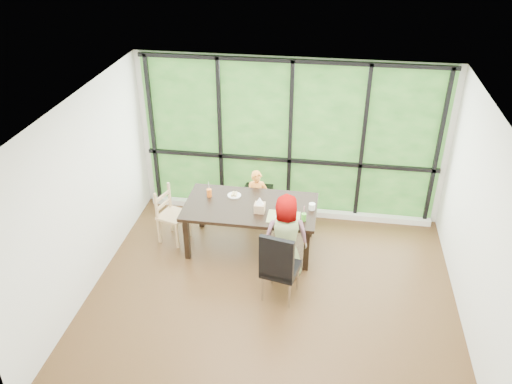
% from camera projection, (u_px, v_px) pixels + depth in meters
% --- Properties ---
extents(ground, '(5.00, 5.00, 0.00)m').
position_uv_depth(ground, '(271.00, 296.00, 7.16)').
color(ground, black).
rests_on(ground, ground).
extents(back_wall, '(5.00, 0.00, 5.00)m').
position_uv_depth(back_wall, '(290.00, 139.00, 8.40)').
color(back_wall, silver).
rests_on(back_wall, ground).
extents(foliage_backdrop, '(4.80, 0.02, 2.65)m').
position_uv_depth(foliage_backdrop, '(290.00, 140.00, 8.38)').
color(foliage_backdrop, '#21491A').
rests_on(foliage_backdrop, back_wall).
extents(window_mullions, '(4.80, 0.06, 2.65)m').
position_uv_depth(window_mullions, '(290.00, 141.00, 8.35)').
color(window_mullions, black).
rests_on(window_mullions, back_wall).
extents(window_sill, '(4.80, 0.12, 0.10)m').
position_uv_depth(window_sill, '(287.00, 211.00, 8.97)').
color(window_sill, silver).
rests_on(window_sill, ground).
extents(dining_table, '(2.07, 1.26, 0.75)m').
position_uv_depth(dining_table, '(251.00, 226.00, 7.97)').
color(dining_table, black).
rests_on(dining_table, ground).
extents(chair_window_leather, '(0.50, 0.50, 1.08)m').
position_uv_depth(chair_window_leather, '(259.00, 184.00, 8.78)').
color(chair_window_leather, black).
rests_on(chair_window_leather, ground).
extents(chair_interior_leather, '(0.55, 0.55, 1.08)m').
position_uv_depth(chair_interior_leather, '(281.00, 264.00, 6.89)').
color(chair_interior_leather, black).
rests_on(chair_interior_leather, ground).
extents(chair_end_beech, '(0.50, 0.52, 0.90)m').
position_uv_depth(chair_end_beech, '(173.00, 215.00, 8.10)').
color(chair_end_beech, tan).
rests_on(chair_end_beech, ground).
extents(child_toddler, '(0.39, 0.29, 0.98)m').
position_uv_depth(child_toddler, '(257.00, 198.00, 8.46)').
color(child_toddler, orange).
rests_on(child_toddler, ground).
extents(child_older, '(0.70, 0.52, 1.30)m').
position_uv_depth(child_older, '(285.00, 237.00, 7.23)').
color(child_older, gray).
rests_on(child_older, ground).
extents(placemat, '(0.47, 0.35, 0.01)m').
position_uv_depth(placemat, '(284.00, 217.00, 7.50)').
color(placemat, tan).
rests_on(placemat, dining_table).
extents(plate_far, '(0.21, 0.21, 0.01)m').
position_uv_depth(plate_far, '(234.00, 195.00, 8.02)').
color(plate_far, white).
rests_on(plate_far, dining_table).
extents(plate_near, '(0.21, 0.21, 0.01)m').
position_uv_depth(plate_near, '(282.00, 217.00, 7.48)').
color(plate_near, white).
rests_on(plate_near, dining_table).
extents(orange_cup, '(0.08, 0.08, 0.12)m').
position_uv_depth(orange_cup, '(209.00, 193.00, 7.98)').
color(orange_cup, orange).
rests_on(orange_cup, dining_table).
extents(green_cup, '(0.07, 0.07, 0.11)m').
position_uv_depth(green_cup, '(304.00, 217.00, 7.40)').
color(green_cup, green).
rests_on(green_cup, dining_table).
extents(white_mug, '(0.10, 0.10, 0.10)m').
position_uv_depth(white_mug, '(312.00, 207.00, 7.66)').
color(white_mug, white).
rests_on(white_mug, dining_table).
extents(tissue_box, '(0.15, 0.15, 0.13)m').
position_uv_depth(tissue_box, '(260.00, 208.00, 7.60)').
color(tissue_box, tan).
rests_on(tissue_box, dining_table).
extents(crepe_rolls_far, '(0.10, 0.12, 0.04)m').
position_uv_depth(crepe_rolls_far, '(234.00, 194.00, 8.01)').
color(crepe_rolls_far, tan).
rests_on(crepe_rolls_far, plate_far).
extents(crepe_rolls_near, '(0.15, 0.12, 0.04)m').
position_uv_depth(crepe_rolls_near, '(282.00, 216.00, 7.47)').
color(crepe_rolls_near, tan).
rests_on(crepe_rolls_near, plate_near).
extents(straw_white, '(0.01, 0.04, 0.20)m').
position_uv_depth(straw_white, '(209.00, 187.00, 7.93)').
color(straw_white, white).
rests_on(straw_white, orange_cup).
extents(straw_pink, '(0.01, 0.04, 0.20)m').
position_uv_depth(straw_pink, '(304.00, 211.00, 7.35)').
color(straw_pink, pink).
rests_on(straw_pink, green_cup).
extents(tissue, '(0.12, 0.12, 0.11)m').
position_uv_depth(tissue, '(260.00, 201.00, 7.54)').
color(tissue, white).
rests_on(tissue, tissue_box).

